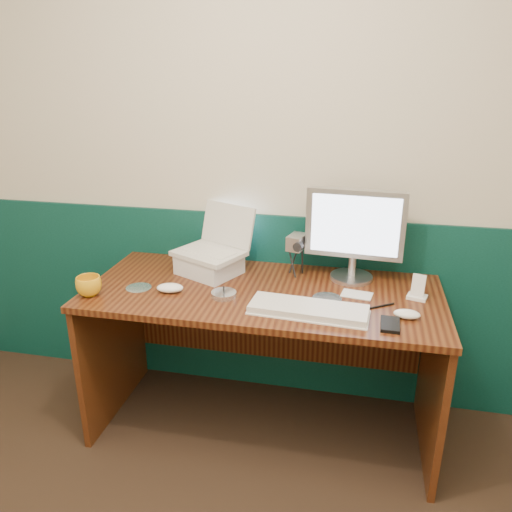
% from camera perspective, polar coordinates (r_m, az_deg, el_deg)
% --- Properties ---
extents(back_wall, '(3.50, 0.04, 2.50)m').
position_cam_1_polar(back_wall, '(2.49, -0.56, 10.43)').
color(back_wall, beige).
rests_on(back_wall, ground).
extents(wainscot, '(3.48, 0.02, 1.00)m').
position_cam_1_polar(wainscot, '(2.71, -0.56, -5.40)').
color(wainscot, '#072F29').
rests_on(wainscot, ground).
extents(desk, '(1.60, 0.70, 0.75)m').
position_cam_1_polar(desk, '(2.45, 0.75, -11.93)').
color(desk, '#341309').
rests_on(desk, ground).
extents(laptop_riser, '(0.34, 0.32, 0.09)m').
position_cam_1_polar(laptop_riser, '(2.44, -5.37, -0.97)').
color(laptop_riser, silver).
rests_on(laptop_riser, desk).
extents(laptop, '(0.38, 0.35, 0.26)m').
position_cam_1_polar(laptop, '(2.38, -5.51, 2.96)').
color(laptop, silver).
rests_on(laptop, laptop_riser).
extents(monitor, '(0.46, 0.16, 0.45)m').
position_cam_1_polar(monitor, '(2.35, 11.17, 2.47)').
color(monitor, silver).
rests_on(monitor, desk).
extents(keyboard, '(0.49, 0.20, 0.03)m').
position_cam_1_polar(keyboard, '(2.06, 6.01, -6.16)').
color(keyboard, silver).
rests_on(keyboard, desk).
extents(mouse_right, '(0.11, 0.07, 0.04)m').
position_cam_1_polar(mouse_right, '(2.10, 16.86, -6.37)').
color(mouse_right, white).
rests_on(mouse_right, desk).
extents(mouse_left, '(0.13, 0.09, 0.04)m').
position_cam_1_polar(mouse_left, '(2.27, -9.81, -3.61)').
color(mouse_left, white).
rests_on(mouse_left, desk).
extents(mug, '(0.15, 0.15, 0.09)m').
position_cam_1_polar(mug, '(2.32, -18.56, -3.27)').
color(mug, gold).
rests_on(mug, desk).
extents(camcorder, '(0.12, 0.15, 0.21)m').
position_cam_1_polar(camcorder, '(2.40, 4.63, 0.14)').
color(camcorder, '#BCBCC1').
rests_on(camcorder, desk).
extents(cd_spindle, '(0.11, 0.11, 0.02)m').
position_cam_1_polar(cd_spindle, '(2.20, -3.70, -4.39)').
color(cd_spindle, silver).
rests_on(cd_spindle, desk).
extents(cd_loose_a, '(0.12, 0.12, 0.00)m').
position_cam_1_polar(cd_loose_a, '(2.35, -13.26, -3.53)').
color(cd_loose_a, silver).
rests_on(cd_loose_a, desk).
extents(cd_loose_b, '(0.13, 0.13, 0.00)m').
position_cam_1_polar(cd_loose_b, '(2.21, 8.12, -4.79)').
color(cd_loose_b, silver).
rests_on(cd_loose_b, desk).
extents(pen, '(0.13, 0.09, 0.01)m').
position_cam_1_polar(pen, '(2.17, 13.90, -5.61)').
color(pen, black).
rests_on(pen, desk).
extents(papers, '(0.15, 0.11, 0.00)m').
position_cam_1_polar(papers, '(2.26, 11.45, -4.35)').
color(papers, silver).
rests_on(papers, desk).
extents(dock, '(0.10, 0.08, 0.02)m').
position_cam_1_polar(dock, '(2.29, 17.92, -4.48)').
color(dock, white).
rests_on(dock, desk).
extents(music_player, '(0.06, 0.04, 0.10)m').
position_cam_1_polar(music_player, '(2.27, 18.07, -3.19)').
color(music_player, white).
rests_on(music_player, dock).
extents(pda, '(0.08, 0.13, 0.01)m').
position_cam_1_polar(pda, '(2.03, 15.07, -7.57)').
color(pda, black).
rests_on(pda, desk).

